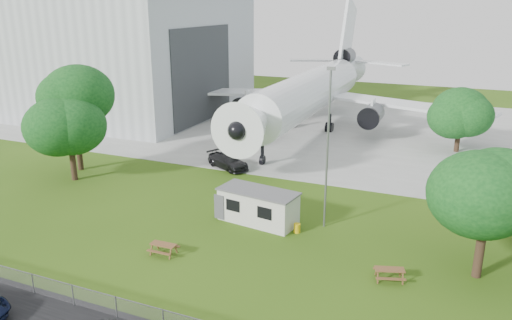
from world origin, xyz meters
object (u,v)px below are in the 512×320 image
at_px(site_cabin, 258,206).
at_px(picnic_east, 389,280).
at_px(airliner, 312,90).
at_px(picnic_west, 164,254).
at_px(hangar, 95,49).

xyz_separation_m(site_cabin, picnic_east, (10.75, -4.70, -1.31)).
xyz_separation_m(airliner, site_cabin, (5.25, -30.91, -3.96)).
bearing_deg(picnic_west, hangar, 133.22).
height_order(airliner, picnic_east, airliner).
height_order(site_cabin, picnic_east, site_cabin).
distance_m(site_cabin, picnic_east, 11.81).
distance_m(airliner, picnic_east, 39.39).
bearing_deg(hangar, picnic_east, -34.52).
distance_m(hangar, picnic_east, 63.78).
bearing_deg(picnic_west, airliner, 91.06).
xyz_separation_m(hangar, site_cabin, (41.22, -31.05, -8.09)).
bearing_deg(picnic_east, picnic_west, 172.32).
distance_m(hangar, site_cabin, 52.24).
height_order(airliner, picnic_west, airliner).
bearing_deg(hangar, picnic_west, -45.81).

